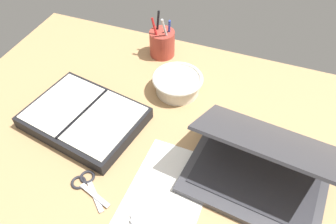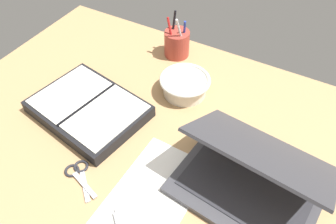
% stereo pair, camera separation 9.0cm
% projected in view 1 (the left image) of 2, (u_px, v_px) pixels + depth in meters
% --- Properties ---
extents(desk_top, '(1.40, 1.00, 0.02)m').
position_uv_depth(desk_top, '(166.00, 152.00, 0.90)').
color(desk_top, tan).
rests_on(desk_top, ground).
extents(laptop, '(0.37, 0.31, 0.17)m').
position_uv_depth(laptop, '(258.00, 167.00, 0.80)').
color(laptop, '#38383D').
rests_on(laptop, desk_top).
extents(bowl, '(0.16, 0.16, 0.06)m').
position_uv_depth(bowl, '(178.00, 83.00, 1.03)').
color(bowl, silver).
rests_on(bowl, desk_top).
extents(pen_cup, '(0.09, 0.09, 0.16)m').
position_uv_depth(pen_cup, '(162.00, 43.00, 1.15)').
color(pen_cup, '#9E382D').
rests_on(pen_cup, desk_top).
extents(planner, '(0.36, 0.29, 0.04)m').
position_uv_depth(planner, '(84.00, 117.00, 0.95)').
color(planner, black).
rests_on(planner, desk_top).
extents(scissors, '(0.12, 0.10, 0.01)m').
position_uv_depth(scissors, '(86.00, 183.00, 0.82)').
color(scissors, '#B7B7BC').
rests_on(scissors, desk_top).
extents(paper_sheet_front, '(0.19, 0.30, 0.00)m').
position_uv_depth(paper_sheet_front, '(166.00, 194.00, 0.80)').
color(paper_sheet_front, white).
rests_on(paper_sheet_front, desk_top).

